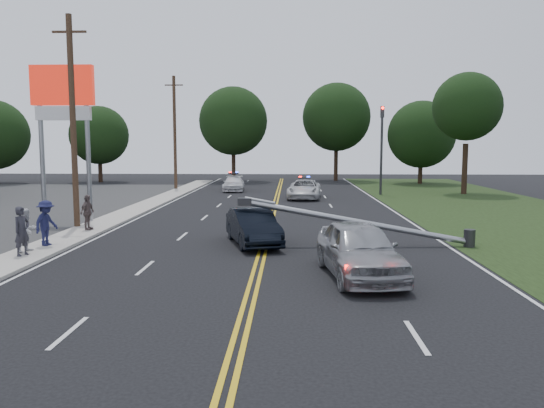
{
  "coord_description": "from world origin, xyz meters",
  "views": [
    {
      "loc": [
        1.05,
        -12.82,
        4.02
      ],
      "look_at": [
        0.32,
        7.81,
        1.7
      ],
      "focal_mm": 35.0,
      "sensor_mm": 36.0,
      "label": 1
    }
  ],
  "objects_px": {
    "crashed_sedan": "(253,227)",
    "bystander_c": "(46,223)",
    "pylon_sign": "(63,105)",
    "utility_pole_far": "(175,133)",
    "emergency_a": "(304,189)",
    "bystander_b": "(27,230)",
    "bystander_a": "(22,231)",
    "traffic_signal": "(382,142)",
    "fallen_streetlight": "(370,223)",
    "utility_pole_mid": "(73,122)",
    "bystander_d": "(87,212)",
    "waiting_sedan": "(359,249)",
    "emergency_b": "(234,184)"
  },
  "relations": [
    {
      "from": "crashed_sedan",
      "to": "bystander_c",
      "type": "bearing_deg",
      "value": 171.66
    },
    {
      "from": "crashed_sedan",
      "to": "pylon_sign",
      "type": "bearing_deg",
      "value": 133.89
    },
    {
      "from": "utility_pole_far",
      "to": "pylon_sign",
      "type": "bearing_deg",
      "value": -93.72
    },
    {
      "from": "emergency_a",
      "to": "bystander_b",
      "type": "xyz_separation_m",
      "value": [
        -10.64,
        -20.67,
        0.21
      ]
    },
    {
      "from": "pylon_sign",
      "to": "bystander_c",
      "type": "relative_size",
      "value": 4.54
    },
    {
      "from": "pylon_sign",
      "to": "bystander_a",
      "type": "xyz_separation_m",
      "value": [
        2.09,
        -8.73,
        -5.0
      ]
    },
    {
      "from": "traffic_signal",
      "to": "bystander_c",
      "type": "xyz_separation_m",
      "value": [
        -16.71,
        -22.86,
        -3.2
      ]
    },
    {
      "from": "fallen_streetlight",
      "to": "utility_pole_mid",
      "type": "xyz_separation_m",
      "value": [
        -13.39,
        4.0,
        4.17
      ]
    },
    {
      "from": "traffic_signal",
      "to": "emergency_a",
      "type": "xyz_separation_m",
      "value": [
        -6.23,
        -3.35,
        -3.5
      ]
    },
    {
      "from": "crashed_sedan",
      "to": "bystander_d",
      "type": "xyz_separation_m",
      "value": [
        -7.8,
        2.67,
        0.21
      ]
    },
    {
      "from": "waiting_sedan",
      "to": "crashed_sedan",
      "type": "bearing_deg",
      "value": 117.44
    },
    {
      "from": "pylon_sign",
      "to": "bystander_c",
      "type": "distance_m",
      "value": 8.74
    },
    {
      "from": "utility_pole_far",
      "to": "emergency_a",
      "type": "relative_size",
      "value": 1.98
    },
    {
      "from": "crashed_sedan",
      "to": "bystander_a",
      "type": "xyz_separation_m",
      "value": [
        -7.95,
        -2.98,
        0.27
      ]
    },
    {
      "from": "crashed_sedan",
      "to": "emergency_a",
      "type": "relative_size",
      "value": 0.87
    },
    {
      "from": "utility_pole_mid",
      "to": "crashed_sedan",
      "type": "distance_m",
      "value": 10.46
    },
    {
      "from": "traffic_signal",
      "to": "emergency_a",
      "type": "distance_m",
      "value": 7.9
    },
    {
      "from": "utility_pole_far",
      "to": "bystander_c",
      "type": "bearing_deg",
      "value": -88.32
    },
    {
      "from": "traffic_signal",
      "to": "emergency_b",
      "type": "bearing_deg",
      "value": 166.28
    },
    {
      "from": "waiting_sedan",
      "to": "emergency_b",
      "type": "distance_m",
      "value": 30.69
    },
    {
      "from": "emergency_a",
      "to": "bystander_b",
      "type": "bearing_deg",
      "value": -112.75
    },
    {
      "from": "crashed_sedan",
      "to": "fallen_streetlight",
      "type": "bearing_deg",
      "value": -19.47
    },
    {
      "from": "utility_pole_far",
      "to": "crashed_sedan",
      "type": "height_order",
      "value": "utility_pole_far"
    },
    {
      "from": "traffic_signal",
      "to": "emergency_b",
      "type": "relative_size",
      "value": 1.62
    },
    {
      "from": "crashed_sedan",
      "to": "bystander_a",
      "type": "distance_m",
      "value": 8.5
    },
    {
      "from": "fallen_streetlight",
      "to": "utility_pole_far",
      "type": "xyz_separation_m",
      "value": [
        -13.39,
        26.0,
        4.17
      ]
    },
    {
      "from": "bystander_a",
      "to": "bystander_c",
      "type": "relative_size",
      "value": 0.99
    },
    {
      "from": "utility_pole_mid",
      "to": "bystander_b",
      "type": "height_order",
      "value": "utility_pole_mid"
    },
    {
      "from": "traffic_signal",
      "to": "fallen_streetlight",
      "type": "distance_m",
      "value": 22.62
    },
    {
      "from": "utility_pole_mid",
      "to": "crashed_sedan",
      "type": "height_order",
      "value": "utility_pole_mid"
    },
    {
      "from": "emergency_b",
      "to": "bystander_a",
      "type": "xyz_separation_m",
      "value": [
        -4.49,
        -27.71,
        0.36
      ]
    },
    {
      "from": "utility_pole_mid",
      "to": "emergency_a",
      "type": "distance_m",
      "value": 18.99
    },
    {
      "from": "pylon_sign",
      "to": "utility_pole_far",
      "type": "relative_size",
      "value": 0.8
    },
    {
      "from": "bystander_b",
      "to": "pylon_sign",
      "type": "bearing_deg",
      "value": 32.98
    },
    {
      "from": "pylon_sign",
      "to": "utility_pole_far",
      "type": "distance_m",
      "value": 20.06
    },
    {
      "from": "pylon_sign",
      "to": "traffic_signal",
      "type": "height_order",
      "value": "pylon_sign"
    },
    {
      "from": "waiting_sedan",
      "to": "utility_pole_far",
      "type": "bearing_deg",
      "value": 104.22
    },
    {
      "from": "utility_pole_far",
      "to": "bystander_a",
      "type": "height_order",
      "value": "utility_pole_far"
    },
    {
      "from": "traffic_signal",
      "to": "emergency_a",
      "type": "height_order",
      "value": "traffic_signal"
    },
    {
      "from": "traffic_signal",
      "to": "bystander_a",
      "type": "relative_size",
      "value": 4.04
    },
    {
      "from": "waiting_sedan",
      "to": "emergency_b",
      "type": "height_order",
      "value": "waiting_sedan"
    },
    {
      "from": "fallen_streetlight",
      "to": "crashed_sedan",
      "type": "xyz_separation_m",
      "value": [
        -4.64,
        0.25,
        -0.2
      ]
    },
    {
      "from": "waiting_sedan",
      "to": "bystander_a",
      "type": "bearing_deg",
      "value": 161.86
    },
    {
      "from": "pylon_sign",
      "to": "waiting_sedan",
      "type": "xyz_separation_m",
      "value": [
        13.64,
        -10.89,
        -5.15
      ]
    },
    {
      "from": "traffic_signal",
      "to": "bystander_c",
      "type": "bearing_deg",
      "value": -126.17
    },
    {
      "from": "emergency_b",
      "to": "bystander_d",
      "type": "distance_m",
      "value": 22.48
    },
    {
      "from": "utility_pole_mid",
      "to": "bystander_d",
      "type": "relative_size",
      "value": 6.17
    },
    {
      "from": "utility_pole_mid",
      "to": "emergency_a",
      "type": "bearing_deg",
      "value": 52.42
    },
    {
      "from": "bystander_c",
      "to": "bystander_d",
      "type": "height_order",
      "value": "bystander_c"
    },
    {
      "from": "pylon_sign",
      "to": "crashed_sedan",
      "type": "relative_size",
      "value": 1.83
    }
  ]
}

